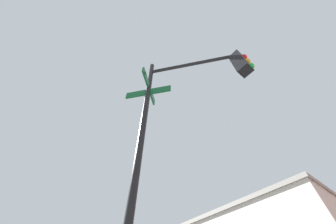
{
  "coord_description": "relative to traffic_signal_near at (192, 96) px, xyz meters",
  "views": [
    {
      "loc": [
        -4.71,
        -8.06,
        1.3
      ],
      "look_at": [
        -7.35,
        -5.97,
        5.24
      ],
      "focal_mm": 19.05,
      "sensor_mm": 36.0,
      "label": 1
    }
  ],
  "objects": [
    {
      "name": "traffic_signal_near",
      "position": [
        0.0,
        0.0,
        0.0
      ],
      "size": [
        2.41,
        2.06,
        6.25
      ],
      "color": "black",
      "rests_on": "ground_plane"
    }
  ]
}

